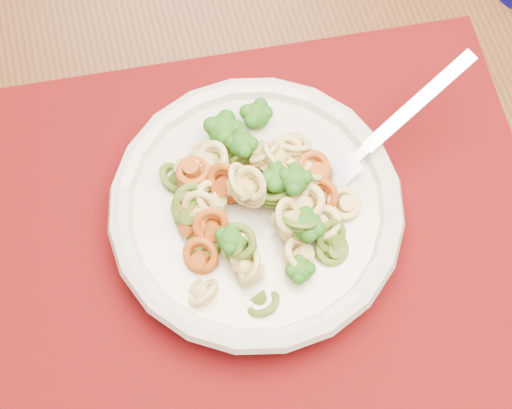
# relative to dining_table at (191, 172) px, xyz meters

# --- Properties ---
(dining_table) EXTENTS (1.64, 1.36, 0.73)m
(dining_table) POSITION_rel_dining_table_xyz_m (0.00, 0.00, 0.00)
(dining_table) COLOR #563018
(dining_table) RESTS_ON ground
(placemat) EXTENTS (0.56, 0.49, 0.00)m
(placemat) POSITION_rel_dining_table_xyz_m (0.08, -0.10, 0.10)
(placemat) COLOR #5A030F
(placemat) RESTS_ON dining_table
(pasta_bowl) EXTENTS (0.24, 0.24, 0.05)m
(pasta_bowl) POSITION_rel_dining_table_xyz_m (0.08, -0.08, 0.13)
(pasta_bowl) COLOR beige
(pasta_bowl) RESTS_ON placemat
(pasta_broccoli_heap) EXTENTS (0.20, 0.20, 0.06)m
(pasta_broccoli_heap) POSITION_rel_dining_table_xyz_m (0.08, -0.08, 0.15)
(pasta_broccoli_heap) COLOR #E2C46F
(pasta_broccoli_heap) RESTS_ON pasta_bowl
(fork) EXTENTS (0.15, 0.15, 0.08)m
(fork) POSITION_rel_dining_table_xyz_m (0.14, -0.05, 0.15)
(fork) COLOR silver
(fork) RESTS_ON pasta_bowl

